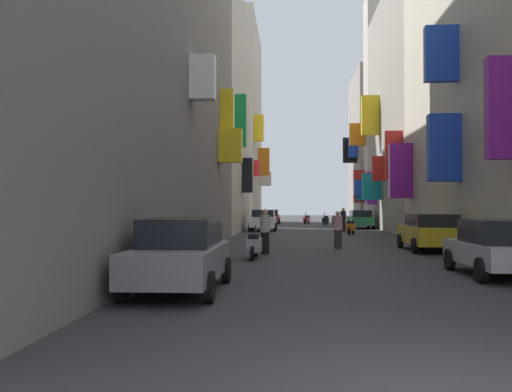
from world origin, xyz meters
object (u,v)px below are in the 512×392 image
object	(u,v)px
parked_car_green	(360,219)
scooter_silver	(254,245)
scooter_red	(307,219)
parked_car_red	(270,216)
pedestrian_crossing	(338,230)
parked_car_white	(263,220)
scooter_green	(336,220)
scooter_black	(325,220)
parked_car_silver	(500,247)
pedestrian_near_right	(265,232)
parked_car_yellow	(430,231)
parked_car_grey	(180,253)
scooter_orange	(351,227)
pedestrian_near_left	(343,220)

from	to	relation	value
parked_car_green	scooter_silver	size ratio (longest dim) A/B	2.33
scooter_red	parked_car_red	bearing A→B (deg)	159.96
scooter_silver	pedestrian_crossing	xyz separation A→B (m)	(3.23, 4.81, 0.32)
parked_car_white	pedestrian_crossing	world-z (taller)	pedestrian_crossing
scooter_green	scooter_black	bearing A→B (deg)	-129.16
parked_car_silver	pedestrian_near_right	bearing A→B (deg)	135.09
parked_car_white	pedestrian_near_right	bearing A→B (deg)	-87.01
parked_car_white	scooter_red	xyz separation A→B (m)	(3.54, 14.52, -0.33)
parked_car_yellow	pedestrian_crossing	xyz separation A→B (m)	(-3.59, 0.98, 0.01)
scooter_green	parked_car_green	bearing A→B (deg)	-82.54
scooter_black	scooter_red	xyz separation A→B (m)	(-1.65, 2.54, 0.00)
parked_car_yellow	scooter_green	bearing A→B (deg)	92.48
parked_car_silver	pedestrian_crossing	xyz separation A→B (m)	(-3.35, 9.21, 0.03)
scooter_red	pedestrian_near_right	distance (m)	34.40
parked_car_grey	scooter_orange	distance (m)	24.71
parked_car_silver	parked_car_grey	xyz separation A→B (m)	(-7.67, -2.90, 0.04)
scooter_green	parked_car_yellow	bearing A→B (deg)	-87.52
parked_car_green	scooter_black	xyz separation A→B (m)	(-2.24, 7.94, -0.30)
scooter_black	pedestrian_near_left	distance (m)	12.99
parked_car_white	parked_car_green	world-z (taller)	parked_car_white
pedestrian_crossing	scooter_green	bearing A→B (deg)	85.73
parked_car_white	parked_car_yellow	bearing A→B (deg)	-67.00
scooter_silver	parked_car_grey	bearing A→B (deg)	-98.56
parked_car_grey	parked_car_red	size ratio (longest dim) A/B	0.95
parked_car_red	scooter_red	xyz separation A→B (m)	(3.65, -1.33, -0.28)
parked_car_yellow	scooter_orange	xyz separation A→B (m)	(-1.80, 12.81, -0.32)
parked_car_yellow	pedestrian_near_left	xyz separation A→B (m)	(-1.92, 16.84, 0.05)
scooter_green	pedestrian_near_right	world-z (taller)	pedestrian_near_right
scooter_silver	pedestrian_crossing	size ratio (longest dim) A/B	1.18
parked_car_grey	pedestrian_crossing	bearing A→B (deg)	70.35
parked_car_silver	scooter_green	distance (m)	39.32
pedestrian_near_right	parked_car_white	bearing A→B (deg)	92.99
parked_car_silver	scooter_green	size ratio (longest dim) A/B	2.07
parked_car_grey	pedestrian_near_left	xyz separation A→B (m)	(6.00, 27.97, 0.03)
scooter_black	scooter_red	size ratio (longest dim) A/B	0.96
parked_car_green	scooter_green	world-z (taller)	parked_car_green
parked_car_red	pedestrian_near_right	world-z (taller)	pedestrian_near_right
pedestrian_crossing	pedestrian_near_left	distance (m)	15.95
scooter_silver	scooter_orange	xyz separation A→B (m)	(5.01, 16.65, 0.00)
scooter_orange	parked_car_yellow	bearing A→B (deg)	-81.99
parked_car_yellow	scooter_orange	distance (m)	12.94
pedestrian_crossing	pedestrian_near_left	bearing A→B (deg)	83.97
parked_car_green	pedestrian_crossing	bearing A→B (deg)	-99.38
parked_car_white	scooter_black	xyz separation A→B (m)	(5.19, 11.98, -0.33)
parked_car_white	scooter_silver	bearing A→B (deg)	-88.01
pedestrian_near_left	parked_car_white	bearing A→B (deg)	170.05
parked_car_yellow	scooter_red	xyz separation A→B (m)	(-4.03, 32.35, -0.32)
scooter_red	pedestrian_crossing	bearing A→B (deg)	-89.20
scooter_green	scooter_red	bearing A→B (deg)	154.60
parked_car_red	parked_car_silver	bearing A→B (deg)	-79.94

